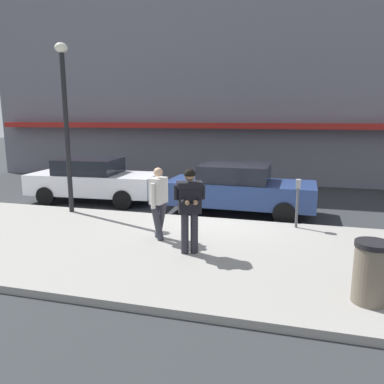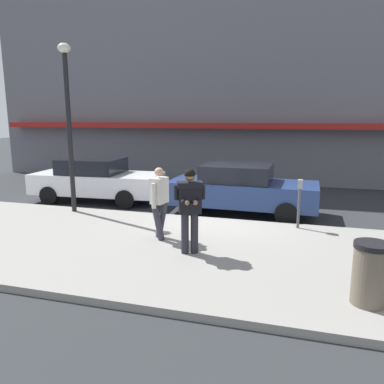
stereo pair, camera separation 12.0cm
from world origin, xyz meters
The scene contains 11 objects.
ground_plane centered at (0.00, 0.00, 0.00)m, with size 80.00×80.00×0.00m, color #2B2D30.
sidewalk centered at (1.00, -2.85, 0.07)m, with size 32.00×5.30×0.14m, color gray.
curb_paint_line centered at (1.00, 0.05, 0.00)m, with size 28.00×0.12×0.01m, color silver.
storefront_facade centered at (1.00, 8.49, 7.43)m, with size 28.00×4.70×14.88m.
parked_sedan_near centered at (-4.78, 1.31, 0.79)m, with size 4.60×2.13×1.54m.
parked_sedan_mid centered at (0.44, 0.99, 0.79)m, with size 4.54×2.01×1.54m.
man_texting_on_phone centered at (0.00, -3.14, 1.25)m, with size 0.61×0.65×1.81m.
pedestrian_in_light_coat centered at (-0.95, -2.40, 1.11)m, with size 0.37×0.59×1.70m.
street_lamp_post centered at (-4.43, -0.65, 3.14)m, with size 0.36×0.36×4.88m.
parking_meter centered at (2.18, -0.60, 0.97)m, with size 0.12×0.18×1.27m.
trash_bin centered at (3.26, -4.48, 0.63)m, with size 0.55×0.55×0.98m.
Camera 1 is at (2.01, -10.38, 2.96)m, focal length 35.00 mm.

